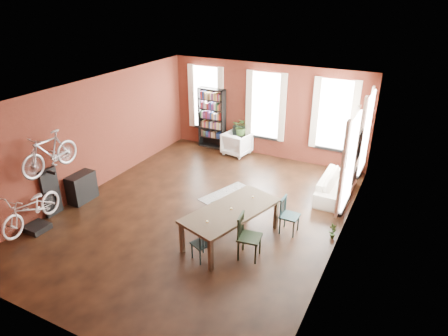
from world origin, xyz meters
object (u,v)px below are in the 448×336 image
Objects in this scene: dining_table at (231,225)px; dining_chair_a at (201,243)px; bookshelf at (212,119)px; bicycle_floor at (28,192)px; dining_chair_b at (213,212)px; dining_chair_c at (250,237)px; white_armchair at (237,142)px; cream_sofa at (337,183)px; dining_chair_d at (290,216)px; console_table at (82,187)px; plant_stand at (241,144)px; bike_trainer at (37,228)px.

dining_table reaches higher than dining_chair_a.
bookshelf is 6.97m from bicycle_floor.
dining_chair_b is 1.49m from dining_chair_c.
bicycle_floor is at bearing 97.24° from dining_chair_c.
dining_chair_a is 0.92× the size of white_armchair.
dining_table is 3.73m from cream_sofa.
dining_chair_b is at bearing 110.40° from dining_chair_d.
dining_table is 5.27m from white_armchair.
bicycle_floor is (-1.20, -6.86, -0.05)m from bookshelf.
console_table is (-5.64, -1.09, -0.06)m from dining_chair_d.
white_armchair reaches higher than plant_stand.
dining_table reaches higher than console_table.
plant_stand is (-1.42, 4.71, -0.07)m from dining_chair_b.
console_table is at bearing 93.65° from bike_trainer.
console_table is (-0.10, 1.65, 0.33)m from bike_trainer.
plant_stand is at bearing 129.37° from dining_table.
bicycle_floor reaches higher than console_table.
bike_trainer is at bearing -109.03° from plant_stand.
dining_chair_a is at bearing 41.71° from dining_chair_b.
dining_chair_b is at bearing 142.09° from cream_sofa.
dining_chair_a is 1.01× the size of dining_chair_b.
console_table is at bearing -160.67° from dining_table.
bike_trainer is at bearing -99.74° from bookshelf.
dining_chair_d is at bearing 138.46° from white_armchair.
bicycle_floor is at bearing -140.43° from dining_table.
cream_sofa reaches higher than dining_chair_a.
dining_chair_a is 0.78× the size of dining_chair_c.
bookshelf is at bearing 48.10° from dining_chair_d.
dining_chair_c reaches higher than dining_chair_d.
dining_table is 2.97× the size of dining_chair_a.
dining_table is 4.85m from bicycle_floor.
dining_chair_b is 0.44× the size of bicycle_floor.
cream_sofa is at bearing -24.13° from dining_chair_c.
console_table is (-6.23, -3.50, -0.01)m from cream_sofa.
dining_chair_a is 6.07m from white_armchair.
bookshelf is 2.50× the size of white_armchair.
dining_chair_a is 2.31m from dining_chair_d.
dining_chair_b is at bearing 7.15° from console_table.
white_armchair is 0.48× the size of bicycle_floor.
dining_chair_c is 5.18m from console_table.
dining_chair_b is at bearing 29.44° from bike_trainer.
dining_chair_a is at bearing 116.74° from white_armchair.
plant_stand is (0.08, 0.20, -0.11)m from white_armchair.
dining_chair_c is 3.89m from cream_sofa.
cream_sofa is (1.05, 3.74, -0.11)m from dining_chair_c.
plant_stand is at bearing 65.69° from cream_sofa.
dining_chair_b is 1.86m from dining_chair_d.
cream_sofa is (1.70, 3.32, -0.00)m from dining_table.
bike_trainer is at bearing 130.03° from cream_sofa.
white_armchair is 0.42× the size of cream_sofa.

